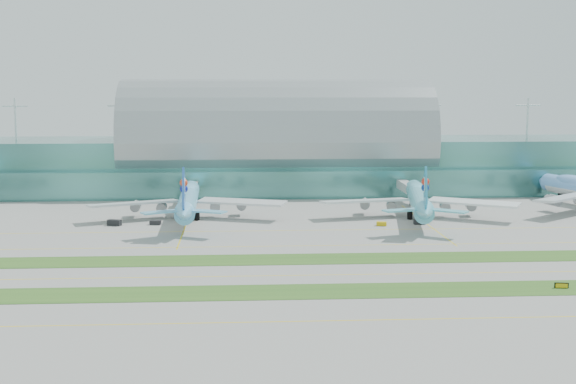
{
  "coord_description": "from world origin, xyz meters",
  "views": [
    {
      "loc": [
        -14.43,
        -182.98,
        40.82
      ],
      "look_at": [
        0.0,
        55.0,
        9.0
      ],
      "focal_mm": 50.0,
      "sensor_mm": 36.0,
      "label": 1
    }
  ],
  "objects": [
    {
      "name": "grass_strip_far",
      "position": [
        0.0,
        2.0,
        0.04
      ],
      "size": [
        420.0,
        12.0,
        0.08
      ],
      "primitive_type": "cube",
      "color": "#2D591E",
      "rests_on": "ground"
    },
    {
      "name": "gse_f",
      "position": [
        38.51,
        47.82,
        0.72
      ],
      "size": [
        3.27,
        1.82,
        1.44
      ],
      "primitive_type": "cube",
      "rotation": [
        0.0,
        0.0,
        -0.02
      ],
      "color": "black",
      "rests_on": "ground"
    },
    {
      "name": "taxiline_c",
      "position": [
        0.0,
        18.0,
        0.01
      ],
      "size": [
        420.0,
        0.35,
        0.01
      ],
      "primitive_type": "cube",
      "color": "yellow",
      "rests_on": "ground"
    },
    {
      "name": "airliner_c",
      "position": [
        40.98,
        60.42,
        5.91
      ],
      "size": [
        60.53,
        69.4,
        19.16
      ],
      "rotation": [
        0.0,
        0.0,
        -0.16
      ],
      "color": "#63C4D9",
      "rests_on": "ground"
    },
    {
      "name": "gse_c",
      "position": [
        -51.26,
        51.12,
        0.86
      ],
      "size": [
        4.35,
        3.03,
        1.72
      ],
      "primitive_type": "cube",
      "rotation": [
        0.0,
        0.0,
        -0.34
      ],
      "color": "black",
      "rests_on": "ground"
    },
    {
      "name": "grass_strip_near",
      "position": [
        0.0,
        -28.0,
        0.04
      ],
      "size": [
        420.0,
        12.0,
        0.08
      ],
      "primitive_type": "cube",
      "color": "#2D591E",
      "rests_on": "ground"
    },
    {
      "name": "gse_d",
      "position": [
        -39.42,
        51.86,
        0.62
      ],
      "size": [
        3.43,
        2.27,
        1.25
      ],
      "primitive_type": "cube",
      "rotation": [
        0.0,
        0.0,
        -0.19
      ],
      "color": "black",
      "rests_on": "ground"
    },
    {
      "name": "gse_e",
      "position": [
        26.91,
        46.04,
        0.58
      ],
      "size": [
        3.2,
        2.25,
        1.17
      ],
      "primitive_type": "cube",
      "rotation": [
        0.0,
        0.0,
        -0.25
      ],
      "color": "gold",
      "rests_on": "ground"
    },
    {
      "name": "taxiway_sign_east",
      "position": [
        50.45,
        -28.48,
        0.59
      ],
      "size": [
        2.81,
        0.79,
        1.19
      ],
      "rotation": [
        0.0,
        0.0,
        -0.17
      ],
      "color": "black",
      "rests_on": "ground"
    },
    {
      "name": "terminal",
      "position": [
        0.01,
        128.79,
        14.23
      ],
      "size": [
        340.0,
        69.1,
        36.0
      ],
      "color": "#3D7A75",
      "rests_on": "ground"
    },
    {
      "name": "taxiline_b",
      "position": [
        0.0,
        -14.0,
        0.01
      ],
      "size": [
        420.0,
        0.35,
        0.01
      ],
      "primitive_type": "cube",
      "color": "yellow",
      "rests_on": "ground"
    },
    {
      "name": "airliner_b",
      "position": [
        -30.4,
        62.9,
        5.88
      ],
      "size": [
        61.01,
        69.18,
        19.06
      ],
      "rotation": [
        0.0,
        0.0,
        0.03
      ],
      "color": "#6CC4EF",
      "rests_on": "ground"
    },
    {
      "name": "taxiline_a",
      "position": [
        0.0,
        -48.0,
        0.01
      ],
      "size": [
        420.0,
        0.35,
        0.01
      ],
      "primitive_type": "cube",
      "color": "yellow",
      "rests_on": "ground"
    },
    {
      "name": "taxiline_d",
      "position": [
        0.0,
        40.0,
        0.01
      ],
      "size": [
        420.0,
        0.35,
        0.01
      ],
      "primitive_type": "cube",
      "color": "yellow",
      "rests_on": "ground"
    },
    {
      "name": "ground",
      "position": [
        0.0,
        0.0,
        0.0
      ],
      "size": [
        700.0,
        700.0,
        0.0
      ],
      "primitive_type": "plane",
      "color": "gray",
      "rests_on": "ground"
    }
  ]
}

